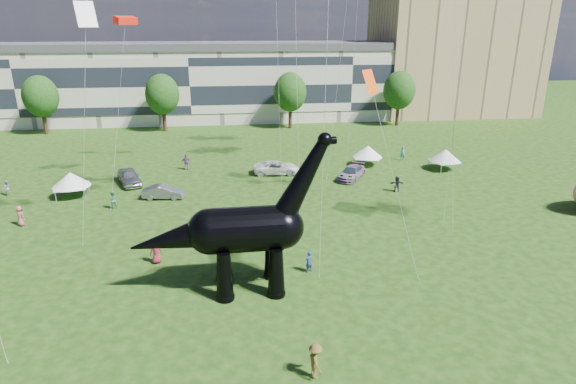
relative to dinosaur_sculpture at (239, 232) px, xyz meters
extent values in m
plane|color=#16330C|center=(1.30, -3.66, -4.00)|extent=(220.00, 220.00, 0.00)
cube|color=beige|center=(-6.70, 58.34, 2.00)|extent=(78.00, 11.00, 12.00)
cube|color=tan|center=(41.30, 61.34, 7.00)|extent=(28.00, 18.00, 22.00)
cylinder|color=#382314|center=(-28.70, 49.34, -2.40)|extent=(0.56, 0.56, 3.20)
ellipsoid|color=#14380F|center=(-28.70, 49.34, 2.32)|extent=(5.20, 5.20, 6.24)
cylinder|color=#382314|center=(-10.70, 49.34, -2.40)|extent=(0.56, 0.56, 3.20)
ellipsoid|color=#14380F|center=(-10.70, 49.34, 2.32)|extent=(5.20, 5.20, 6.24)
cylinder|color=#382314|center=(9.30, 49.34, -2.40)|extent=(0.56, 0.56, 3.20)
ellipsoid|color=#14380F|center=(9.30, 49.34, 2.32)|extent=(5.20, 5.20, 6.24)
cylinder|color=#382314|center=(27.30, 49.34, -2.40)|extent=(0.56, 0.56, 3.20)
ellipsoid|color=#14380F|center=(27.30, 49.34, 2.32)|extent=(5.20, 5.20, 6.24)
cone|color=black|center=(-1.01, -1.21, -2.39)|extent=(1.14, 1.14, 3.22)
sphere|color=black|center=(-1.01, -1.21, -3.81)|extent=(1.18, 1.18, 1.18)
cone|color=black|center=(-1.07, 1.15, -2.39)|extent=(1.14, 1.14, 3.22)
sphere|color=black|center=(-1.07, 1.15, -3.81)|extent=(1.18, 1.18, 1.18)
cone|color=black|center=(2.21, -1.13, -2.39)|extent=(1.14, 1.14, 3.22)
sphere|color=black|center=(2.21, -1.13, -3.81)|extent=(1.18, 1.18, 1.18)
cone|color=black|center=(2.15, 1.23, -2.39)|extent=(1.14, 1.14, 3.22)
sphere|color=black|center=(2.15, 1.23, -3.81)|extent=(1.18, 1.18, 1.18)
cylinder|color=black|center=(0.46, 0.01, 0.18)|extent=(4.57, 3.01, 2.90)
sphere|color=black|center=(-1.79, -0.04, 0.18)|extent=(2.90, 2.90, 2.90)
sphere|color=black|center=(2.72, 0.07, 0.18)|extent=(2.79, 2.79, 2.79)
cone|color=black|center=(4.02, 0.10, 3.29)|extent=(4.08, 1.71, 5.68)
sphere|color=black|center=(5.33, 0.13, 5.75)|extent=(0.90, 0.90, 0.90)
cylinder|color=black|center=(5.66, 0.14, 5.70)|extent=(0.76, 0.49, 0.47)
cone|color=black|center=(-4.00, -0.10, -0.18)|extent=(5.73, 2.39, 3.15)
imported|color=#A8A8AC|center=(-11.28, 22.82, -3.18)|extent=(3.61, 5.21, 1.65)
imported|color=slate|center=(-7.11, 17.88, -3.34)|extent=(4.15, 1.83, 1.33)
imported|color=white|center=(4.69, 24.65, -3.28)|extent=(5.34, 2.67, 1.45)
imported|color=#595960|center=(12.74, 21.83, -3.30)|extent=(4.37, 5.13, 1.41)
cube|color=white|center=(15.90, 26.77, -2.99)|extent=(3.39, 3.39, 0.11)
cone|color=white|center=(15.90, 26.77, -2.26)|extent=(4.30, 4.30, 1.38)
cylinder|color=#999999|center=(14.32, 25.87, -3.50)|extent=(0.06, 0.06, 1.01)
cylinder|color=#999999|center=(16.80, 25.19, -3.50)|extent=(0.06, 0.06, 1.01)
cylinder|color=#999999|center=(15.00, 28.35, -3.50)|extent=(0.06, 0.06, 1.01)
cylinder|color=#999999|center=(17.48, 27.67, -3.50)|extent=(0.06, 0.06, 1.01)
cube|color=silver|center=(24.41, 24.01, -2.99)|extent=(3.25, 3.25, 0.11)
cone|color=silver|center=(24.41, 24.01, -2.25)|extent=(4.12, 4.12, 1.39)
cylinder|color=#999999|center=(23.38, 22.49, -3.49)|extent=(0.06, 0.06, 1.02)
cylinder|color=#999999|center=(25.92, 22.99, -3.49)|extent=(0.06, 0.06, 1.02)
cylinder|color=#999999|center=(22.89, 25.03, -3.49)|extent=(0.06, 0.06, 1.02)
cylinder|color=#999999|center=(25.43, 25.53, -3.49)|extent=(0.06, 0.06, 1.02)
cube|color=white|center=(-16.15, 19.50, -2.96)|extent=(3.20, 3.20, 0.11)
cone|color=white|center=(-16.15, 19.50, -2.20)|extent=(4.06, 4.06, 1.43)
cylinder|color=#999999|center=(-17.29, 18.00, -3.48)|extent=(0.06, 0.06, 1.05)
cylinder|color=#999999|center=(-14.65, 18.35, -3.48)|extent=(0.06, 0.06, 1.05)
cylinder|color=#999999|center=(-17.64, 20.64, -3.48)|extent=(0.06, 0.06, 1.05)
cylinder|color=#999999|center=(-15.00, 20.99, -3.48)|extent=(0.06, 0.06, 1.05)
imported|color=#378B55|center=(-11.44, 15.63, -3.14)|extent=(1.00, 0.88, 1.72)
imported|color=black|center=(16.30, 17.10, -3.18)|extent=(1.55, 0.59, 1.64)
imported|color=#A75653|center=(-18.36, 12.49, -3.11)|extent=(1.04, 0.96, 1.78)
imported|color=teal|center=(20.93, 28.40, -3.09)|extent=(0.76, 0.60, 1.82)
imported|color=#7A3982|center=(-5.64, 27.47, -3.07)|extent=(1.13, 0.55, 1.87)
imported|color=navy|center=(4.73, 1.65, -3.21)|extent=(0.69, 0.66, 1.58)
imported|color=maroon|center=(-5.95, 4.24, -3.13)|extent=(0.96, 0.74, 1.75)
imported|color=#8F909E|center=(-22.75, 20.58, -3.21)|extent=(0.96, 0.88, 1.59)
imported|color=brown|center=(3.38, -8.77, -3.07)|extent=(0.91, 1.32, 1.87)
cube|color=red|center=(-9.83, 22.32, 12.55)|extent=(2.22, 2.20, 0.83)
plane|color=#DF480B|center=(9.65, 5.93, 8.44)|extent=(1.77, 1.70, 1.63)
plane|color=white|center=(-10.12, 9.90, 12.94)|extent=(1.95, 1.47, 1.75)
camera|label=1|loc=(-0.20, -27.67, 12.47)|focal=30.00mm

